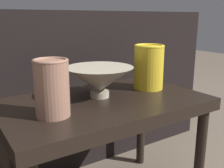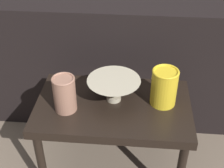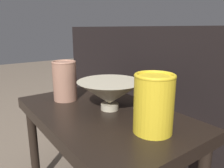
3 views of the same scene
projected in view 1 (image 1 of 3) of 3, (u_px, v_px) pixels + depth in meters
name	position (u px, v px, depth m)	size (l,w,h in m)	color
table	(105.00, 114.00, 0.86)	(0.66, 0.40, 0.40)	black
couch_backdrop	(49.00, 84.00, 1.29)	(1.53, 0.50, 0.69)	black
bowl	(101.00, 79.00, 0.86)	(0.22, 0.22, 0.10)	#B2A88E
vase_textured_left	(52.00, 87.00, 0.69)	(0.09, 0.09, 0.15)	#996B56
vase_colorful_right	(149.00, 66.00, 0.96)	(0.11, 0.11, 0.16)	gold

